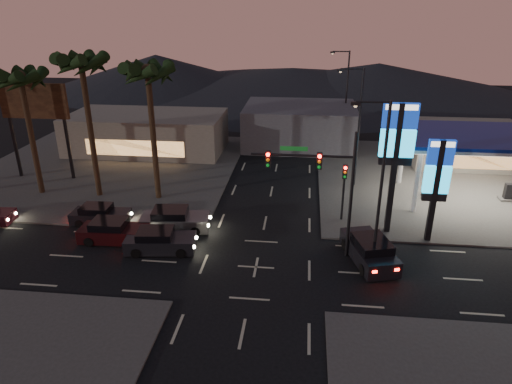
# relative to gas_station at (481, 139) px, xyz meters

# --- Properties ---
(ground) EXTENTS (140.00, 140.00, 0.00)m
(ground) POSITION_rel_gas_station_xyz_m (-16.00, -12.00, -5.08)
(ground) COLOR black
(ground) RESTS_ON ground
(corner_lot_ne) EXTENTS (24.00, 24.00, 0.12)m
(corner_lot_ne) POSITION_rel_gas_station_xyz_m (0.00, 4.00, -5.02)
(corner_lot_ne) COLOR #47443F
(corner_lot_ne) RESTS_ON ground
(corner_lot_nw) EXTENTS (24.00, 24.00, 0.12)m
(corner_lot_nw) POSITION_rel_gas_station_xyz_m (-32.00, 4.00, -5.02)
(corner_lot_nw) COLOR #47443F
(corner_lot_nw) RESTS_ON ground
(gas_station) EXTENTS (12.20, 8.20, 5.47)m
(gas_station) POSITION_rel_gas_station_xyz_m (0.00, 0.00, 0.00)
(gas_station) COLOR silver
(gas_station) RESTS_ON ground
(convenience_store) EXTENTS (10.00, 6.00, 4.00)m
(convenience_store) POSITION_rel_gas_station_xyz_m (2.00, 9.00, -3.08)
(convenience_store) COLOR #726B5B
(convenience_store) RESTS_ON ground
(pylon_sign_tall) EXTENTS (2.20, 0.35, 9.00)m
(pylon_sign_tall) POSITION_rel_gas_station_xyz_m (-7.50, -6.50, 1.31)
(pylon_sign_tall) COLOR black
(pylon_sign_tall) RESTS_ON ground
(pylon_sign_short) EXTENTS (1.60, 0.35, 7.00)m
(pylon_sign_short) POSITION_rel_gas_station_xyz_m (-5.00, -7.50, -0.42)
(pylon_sign_short) COLOR black
(pylon_sign_short) RESTS_ON ground
(traffic_signal_mast) EXTENTS (6.10, 0.39, 8.00)m
(traffic_signal_mast) POSITION_rel_gas_station_xyz_m (-12.24, -10.01, 0.15)
(traffic_signal_mast) COLOR black
(traffic_signal_mast) RESTS_ON ground
(pedestal_signal) EXTENTS (0.32, 0.39, 4.30)m
(pedestal_signal) POSITION_rel_gas_station_xyz_m (-10.50, -5.02, -2.16)
(pedestal_signal) COLOR black
(pedestal_signal) RESTS_ON ground
(streetlight_near) EXTENTS (2.14, 0.25, 10.00)m
(streetlight_near) POSITION_rel_gas_station_xyz_m (-9.21, -11.00, 0.64)
(streetlight_near) COLOR black
(streetlight_near) RESTS_ON ground
(streetlight_mid) EXTENTS (2.14, 0.25, 10.00)m
(streetlight_mid) POSITION_rel_gas_station_xyz_m (-9.21, 2.00, 0.64)
(streetlight_mid) COLOR black
(streetlight_mid) RESTS_ON ground
(streetlight_far) EXTENTS (2.14, 0.25, 10.00)m
(streetlight_far) POSITION_rel_gas_station_xyz_m (-9.21, 16.00, 0.64)
(streetlight_far) COLOR black
(streetlight_far) RESTS_ON ground
(palm_a) EXTENTS (4.41, 4.41, 10.86)m
(palm_a) POSITION_rel_gas_station_xyz_m (-25.00, -2.50, 4.35)
(palm_a) COLOR black
(palm_a) RESTS_ON ground
(palm_b) EXTENTS (4.41, 4.41, 11.46)m
(palm_b) POSITION_rel_gas_station_xyz_m (-30.00, -2.50, 4.89)
(palm_b) COLOR black
(palm_b) RESTS_ON ground
(palm_c) EXTENTS (4.41, 4.41, 10.26)m
(palm_c) POSITION_rel_gas_station_xyz_m (-35.00, -2.50, 3.80)
(palm_c) COLOR black
(palm_c) RESTS_ON ground
(billboard) EXTENTS (6.00, 0.30, 8.50)m
(billboard) POSITION_rel_gas_station_xyz_m (-36.50, 1.00, 1.25)
(billboard) COLOR black
(billboard) RESTS_ON ground
(building_far_west) EXTENTS (16.00, 8.00, 4.00)m
(building_far_west) POSITION_rel_gas_station_xyz_m (-30.00, 10.00, -3.08)
(building_far_west) COLOR #726B5B
(building_far_west) RESTS_ON ground
(building_far_mid) EXTENTS (12.00, 9.00, 4.40)m
(building_far_mid) POSITION_rel_gas_station_xyz_m (-14.00, 14.00, -2.88)
(building_far_mid) COLOR #4C4C51
(building_far_mid) RESTS_ON ground
(hill_left) EXTENTS (40.00, 40.00, 6.00)m
(hill_left) POSITION_rel_gas_station_xyz_m (-41.00, 48.00, -2.08)
(hill_left) COLOR black
(hill_left) RESTS_ON ground
(hill_right) EXTENTS (50.00, 50.00, 5.00)m
(hill_right) POSITION_rel_gas_station_xyz_m (-1.00, 48.00, -2.58)
(hill_right) COLOR black
(hill_right) RESTS_ON ground
(hill_center) EXTENTS (60.00, 60.00, 4.00)m
(hill_center) POSITION_rel_gas_station_xyz_m (-16.00, 48.00, -3.08)
(hill_center) COLOR black
(hill_center) RESTS_ON ground
(car_lane_a_front) EXTENTS (4.66, 2.31, 1.47)m
(car_lane_a_front) POSITION_rel_gas_station_xyz_m (-22.32, -10.70, -4.40)
(car_lane_a_front) COLOR black
(car_lane_a_front) RESTS_ON ground
(car_lane_a_mid) EXTENTS (4.65, 2.07, 1.49)m
(car_lane_a_mid) POSITION_rel_gas_station_xyz_m (-25.78, -9.74, -4.39)
(car_lane_a_mid) COLOR black
(car_lane_a_mid) RESTS_ON ground
(car_lane_b_front) EXTENTS (4.97, 2.43, 1.57)m
(car_lane_b_front) POSITION_rel_gas_station_xyz_m (-22.19, -7.72, -4.35)
(car_lane_b_front) COLOR #525255
(car_lane_b_front) RESTS_ON ground
(car_lane_b_mid) EXTENTS (4.24, 1.89, 1.36)m
(car_lane_b_mid) POSITION_rel_gas_station_xyz_m (-27.79, -7.30, -4.45)
(car_lane_b_mid) COLOR black
(car_lane_b_mid) RESTS_ON ground
(suv_station) EXTENTS (3.28, 5.24, 1.63)m
(suv_station) POSITION_rel_gas_station_xyz_m (-9.18, -10.53, -4.32)
(suv_station) COLOR black
(suv_station) RESTS_ON ground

